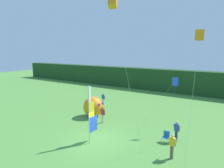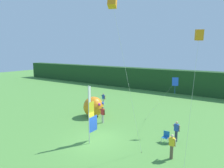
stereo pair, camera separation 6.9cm
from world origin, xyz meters
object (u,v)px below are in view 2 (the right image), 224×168
object	(u,v)px
person_far_left	(103,114)
folding_chair	(166,136)
kite_orange_box_0	(112,2)
kite_blue_diamond_2	(173,85)
person_far_right	(172,146)
kite_orange_box_1	(199,36)
person_mid_field	(104,99)
banner_flag	(91,115)
person_near_banner	(176,131)
inflatable_balloon	(93,107)

from	to	relation	value
person_far_left	folding_chair	distance (m)	6.84
kite_orange_box_0	kite_blue_diamond_2	world-z (taller)	kite_orange_box_0
person_far_right	kite_orange_box_1	size ratio (longest dim) A/B	0.20
person_mid_field	folding_chair	distance (m)	12.33
person_far_right	folding_chair	world-z (taller)	person_far_right
person_far_left	kite_orange_box_1	xyz separation A→B (m)	(9.13, -2.64, 7.19)
banner_flag	person_far_left	xyz separation A→B (m)	(-1.88, 3.99, -1.33)
person_mid_field	kite_orange_box_1	size ratio (longest dim) A/B	0.19
banner_flag	folding_chair	distance (m)	6.16
person_far_left	folding_chair	bearing A→B (deg)	-5.79
folding_chair	kite_blue_diamond_2	bearing A→B (deg)	98.55
person_mid_field	person_far_right	world-z (taller)	person_far_right
kite_orange_box_1	kite_blue_diamond_2	bearing A→B (deg)	121.65
kite_blue_diamond_2	person_mid_field	bearing A→B (deg)	160.48
person_near_banner	person_mid_field	xyz separation A→B (m)	(-11.34, 5.51, -0.03)
person_mid_field	kite_orange_box_1	distance (m)	16.95
person_near_banner	kite_orange_box_0	distance (m)	10.89
person_mid_field	kite_blue_diamond_2	xyz separation A→B (m)	(10.34, -3.67, 3.43)
kite_blue_diamond_2	kite_orange_box_1	bearing A→B (deg)	-58.35
person_mid_field	inflatable_balloon	world-z (taller)	inflatable_balloon
person_far_left	kite_orange_box_0	distance (m)	11.83
banner_flag	kite_blue_diamond_2	distance (m)	7.61
inflatable_balloon	kite_orange_box_0	size ratio (longest dim) A/B	0.22
kite_orange_box_1	person_far_right	bearing A→B (deg)	-168.02
person_far_left	person_near_banner	bearing A→B (deg)	-0.73
kite_orange_box_0	kite_orange_box_1	size ratio (longest dim) A/B	1.22
person_mid_field	kite_orange_box_1	bearing A→B (deg)	-31.69
person_near_banner	person_mid_field	size ratio (longest dim) A/B	1.03
person_far_right	inflatable_balloon	bearing A→B (deg)	158.57
person_mid_field	folding_chair	bearing A→B (deg)	-29.68
person_mid_field	person_far_left	size ratio (longest dim) A/B	0.97
inflatable_balloon	kite_orange_box_0	world-z (taller)	kite_orange_box_0
inflatable_balloon	kite_orange_box_1	bearing A→B (deg)	-18.18
banner_flag	kite_blue_diamond_2	bearing A→B (deg)	51.65
person_near_banner	person_far_left	size ratio (longest dim) A/B	1.00
person_far_left	person_far_right	distance (m)	8.46
folding_chair	kite_blue_diamond_2	xyz separation A→B (m)	(-0.37, 2.44, 3.79)
banner_flag	kite_orange_box_0	size ratio (longest dim) A/B	0.45
person_far_left	folding_chair	xyz separation A→B (m)	(6.79, -0.69, -0.38)
banner_flag	person_far_left	size ratio (longest dim) A/B	2.77
banner_flag	folding_chair	xyz separation A→B (m)	(4.91, 3.31, -1.72)
inflatable_balloon	person_near_banner	bearing A→B (deg)	-6.76
banner_flag	kite_orange_box_0	world-z (taller)	kite_orange_box_0
kite_orange_box_0	kite_blue_diamond_2	distance (m)	9.46
person_mid_field	inflatable_balloon	bearing A→B (deg)	-66.95
person_far_left	person_mid_field	bearing A→B (deg)	125.89
inflatable_balloon	person_mid_field	bearing A→B (deg)	113.05
person_far_right	inflatable_balloon	world-z (taller)	inflatable_balloon
banner_flag	person_far_left	distance (m)	4.61
inflatable_balloon	folding_chair	xyz separation A→B (m)	(8.84, -1.72, -0.61)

